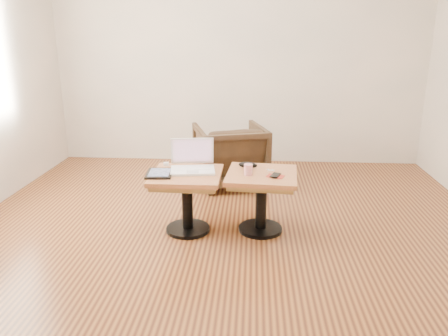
# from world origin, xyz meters

# --- Properties ---
(room_shell) EXTENTS (4.52, 4.52, 2.71)m
(room_shell) POSITION_xyz_m (0.00, 0.00, 1.35)
(room_shell) COLOR #462214
(room_shell) RESTS_ON ground
(side_table_left) EXTENTS (0.56, 0.56, 0.50)m
(side_table_left) POSITION_xyz_m (-0.33, 0.12, 0.38)
(side_table_left) COLOR black
(side_table_left) RESTS_ON ground
(side_table_right) EXTENTS (0.60, 0.60, 0.50)m
(side_table_right) POSITION_xyz_m (0.27, 0.17, 0.38)
(side_table_right) COLOR black
(side_table_right) RESTS_ON ground
(laptop) EXTENTS (0.39, 0.35, 0.25)m
(laptop) POSITION_xyz_m (-0.30, 0.22, 0.55)
(laptop) COLOR white
(laptop) RESTS_ON side_table_left
(tablet) EXTENTS (0.22, 0.27, 0.02)m
(tablet) POSITION_xyz_m (-0.54, 0.08, 0.51)
(tablet) COLOR black
(tablet) RESTS_ON side_table_left
(charging_adapter) EXTENTS (0.05, 0.05, 0.03)m
(charging_adapter) POSITION_xyz_m (-0.54, 0.32, 0.52)
(charging_adapter) COLOR white
(charging_adapter) RESTS_ON side_table_left
(glasses_case) EXTENTS (0.17, 0.10, 0.05)m
(glasses_case) POSITION_xyz_m (0.15, 0.30, 0.53)
(glasses_case) COLOR black
(glasses_case) RESTS_ON side_table_right
(striped_cup) EXTENTS (0.08, 0.08, 0.09)m
(striped_cup) POSITION_xyz_m (0.16, 0.11, 0.55)
(striped_cup) COLOR #E53F51
(striped_cup) RESTS_ON side_table_right
(earbuds_tangle) EXTENTS (0.07, 0.05, 0.01)m
(earbuds_tangle) POSITION_xyz_m (0.34, 0.23, 0.51)
(earbuds_tangle) COLOR white
(earbuds_tangle) RESTS_ON side_table_right
(phone_on_sleeve) EXTENTS (0.15, 0.13, 0.02)m
(phone_on_sleeve) POSITION_xyz_m (0.37, 0.08, 0.51)
(phone_on_sleeve) COLOR #A92C1C
(phone_on_sleeve) RESTS_ON side_table_right
(armchair) EXTENTS (0.88, 0.89, 0.66)m
(armchair) POSITION_xyz_m (-0.05, 1.32, 0.33)
(armchair) COLOR black
(armchair) RESTS_ON ground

